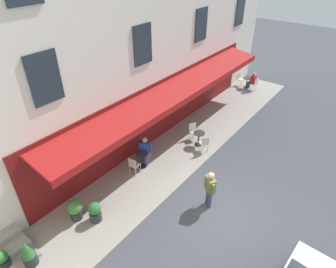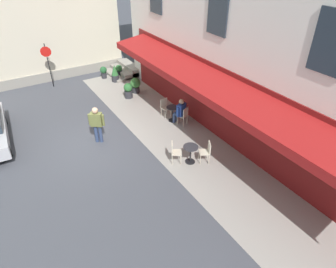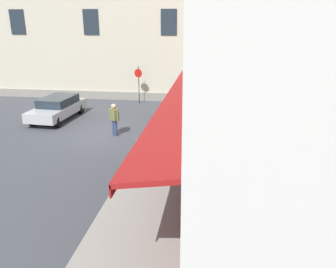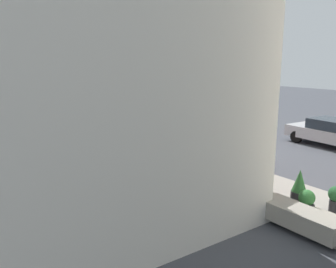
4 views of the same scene
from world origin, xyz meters
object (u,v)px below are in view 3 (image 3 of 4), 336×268
object	(u,v)px
cafe_chair_cream_corner_right	(186,126)
potted_plant_by_steps	(190,111)
cafe_chair_cream_under_awning	(165,155)
potted_plant_entrance_right	(196,102)
cafe_table_streetside	(153,153)
cafe_table_near_entrance	(186,131)
seated_companion_in_blue	(189,129)
walking_pedestrian_in_olive	(114,117)
no_parking_sign	(139,78)
cafe_chair_cream_near_door	(191,133)
parked_car_silver	(58,107)
potted_plant_under_sign	(182,100)
potted_plant_entrance_left	(179,113)
cafe_chair_cream_facing_street	(141,148)
potted_plant_mid_terrace	(187,102)

from	to	relation	value
cafe_chair_cream_corner_right	potted_plant_by_steps	xyz separation A→B (m)	(3.21, 0.02, -0.06)
cafe_chair_cream_under_awning	potted_plant_entrance_right	world-z (taller)	cafe_chair_cream_under_awning
cafe_table_streetside	potted_plant_entrance_right	world-z (taller)	potted_plant_entrance_right
cafe_table_near_entrance	seated_companion_in_blue	bearing A→B (deg)	-155.62
potted_plant_entrance_right	walking_pedestrian_in_olive	bearing A→B (deg)	149.07
cafe_chair_cream_corner_right	no_parking_sign	distance (m)	7.72
cafe_chair_cream_under_awning	seated_companion_in_blue	xyz separation A→B (m)	(3.02, -0.76, 0.15)
cafe_chair_cream_near_door	cafe_table_near_entrance	bearing A→B (deg)	24.38
parked_car_silver	potted_plant_under_sign	bearing A→B (deg)	-59.76
potted_plant_entrance_left	cafe_chair_cream_facing_street	bearing A→B (deg)	171.28
cafe_table_near_entrance	potted_plant_mid_terrace	size ratio (longest dim) A/B	0.70
cafe_table_near_entrance	walking_pedestrian_in_olive	xyz separation A→B (m)	(0.20, 3.70, 0.49)
cafe_chair_cream_under_awning	potted_plant_by_steps	distance (m)	7.26
cafe_table_streetside	no_parking_sign	distance (m)	10.72
seated_companion_in_blue	potted_plant_entrance_left	distance (m)	3.94
potted_plant_by_steps	potted_plant_entrance_right	size ratio (longest dim) A/B	1.14
cafe_table_streetside	potted_plant_mid_terrace	size ratio (longest dim) A/B	0.70
cafe_table_near_entrance	cafe_chair_cream_facing_street	bearing A→B (deg)	148.71
cafe_table_streetside	potted_plant_mid_terrace	world-z (taller)	potted_plant_mid_terrace
cafe_table_near_entrance	potted_plant_entrance_left	world-z (taller)	potted_plant_entrance_left
potted_plant_under_sign	no_parking_sign	bearing A→B (deg)	83.49
walking_pedestrian_in_olive	cafe_table_near_entrance	bearing A→B (deg)	-93.03
cafe_table_near_entrance	cafe_chair_cream_under_awning	world-z (taller)	cafe_chair_cream_under_awning
seated_companion_in_blue	potted_plant_by_steps	distance (m)	4.23
cafe_chair_cream_near_door	potted_plant_by_steps	bearing A→B (deg)	4.33
potted_plant_entrance_right	cafe_chair_cream_under_awning	bearing A→B (deg)	176.09
parked_car_silver	seated_companion_in_blue	bearing A→B (deg)	-110.76
parked_car_silver	cafe_chair_cream_near_door	bearing A→B (deg)	-111.74
cafe_chair_cream_facing_street	seated_companion_in_blue	xyz separation A→B (m)	(2.38, -1.85, 0.15)
potted_plant_entrance_left	potted_plant_mid_terrace	bearing A→B (deg)	-6.45
seated_companion_in_blue	cafe_table_near_entrance	bearing A→B (deg)	24.38
cafe_chair_cream_near_door	potted_plant_mid_terrace	world-z (taller)	potted_plant_mid_terrace
cafe_table_near_entrance	seated_companion_in_blue	world-z (taller)	seated_companion_in_blue
seated_companion_in_blue	potted_plant_entrance_left	xyz separation A→B (m)	(3.83, 0.90, -0.26)
cafe_table_streetside	potted_plant_entrance_left	xyz separation A→B (m)	(6.54, -0.42, -0.05)
cafe_chair_cream_facing_street	potted_plant_mid_terrace	bearing A→B (deg)	-8.07
seated_companion_in_blue	potted_plant_under_sign	bearing A→B (deg)	8.02
cafe_table_near_entrance	cafe_chair_cream_facing_street	size ratio (longest dim) A/B	0.82
cafe_chair_cream_corner_right	walking_pedestrian_in_olive	xyz separation A→B (m)	(-0.43, 3.65, 0.43)
cafe_chair_cream_near_door	parked_car_silver	size ratio (longest dim) A/B	0.21
cafe_chair_cream_under_awning	potted_plant_entrance_right	xyz separation A→B (m)	(9.93, -0.68, -0.16)
cafe_chair_cream_facing_street	no_parking_sign	xyz separation A→B (m)	(9.93, 2.27, 1.25)
cafe_chair_cream_facing_street	potted_plant_by_steps	distance (m)	6.79
no_parking_sign	potted_plant_mid_terrace	size ratio (longest dim) A/B	2.43
cafe_table_near_entrance	potted_plant_by_steps	xyz separation A→B (m)	(3.84, 0.07, -0.00)
seated_companion_in_blue	potted_plant_mid_terrace	world-z (taller)	seated_companion_in_blue
cafe_table_near_entrance	walking_pedestrian_in_olive	distance (m)	3.74
walking_pedestrian_in_olive	no_parking_sign	xyz separation A→B (m)	(6.98, 0.25, 0.81)
potted_plant_entrance_right	potted_plant_entrance_left	bearing A→B (deg)	165.19
potted_plant_under_sign	potted_plant_entrance_right	xyz separation A→B (m)	(-0.29, -0.94, -0.03)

